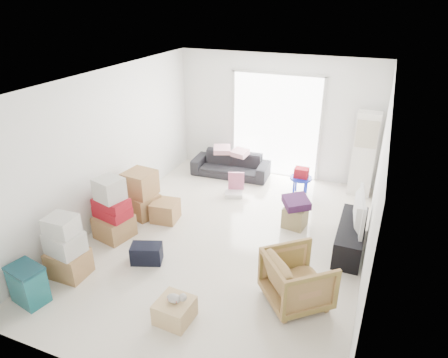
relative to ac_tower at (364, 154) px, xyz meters
name	(u,v)px	position (x,y,z in m)	size (l,w,h in m)	color
room_shell	(225,167)	(-1.95, -2.65, 0.48)	(4.98, 6.48, 3.18)	silver
sliding_door	(275,122)	(-1.95, 0.33, 0.37)	(2.10, 0.04, 2.33)	white
ac_tower	(364,154)	(0.00, 0.00, 0.00)	(0.45, 0.30, 1.75)	white
tv_console	(351,237)	(0.05, -2.13, -0.65)	(0.41, 1.37, 0.46)	black
television	(353,221)	(0.05, -2.13, -0.36)	(0.95, 0.55, 0.12)	black
sofa	(231,161)	(-2.82, -0.15, -0.53)	(1.74, 0.51, 0.68)	#222327
pillow_left	(222,144)	(-3.03, -0.15, -0.13)	(0.38, 0.30, 0.12)	#EBABB3
pillow_right	(240,146)	(-2.59, -0.18, -0.13)	(0.38, 0.30, 0.13)	#EBABB3
armchair	(298,277)	(-0.49, -3.69, -0.47)	(0.79, 0.74, 0.82)	#A9744B
storage_bins	(28,284)	(-3.85, -5.05, -0.59)	(0.54, 0.43, 0.56)	#155A60
box_stack_a	(66,250)	(-3.75, -4.39, -0.43)	(0.55, 0.47, 0.99)	#A5734A
box_stack_b	(112,212)	(-3.75, -3.28, -0.40)	(0.66, 0.65, 1.10)	#A5734A
box_stack_c	(141,194)	(-3.72, -2.46, -0.45)	(0.72, 0.66, 0.88)	#A5734A
loose_box	(165,211)	(-3.21, -2.47, -0.69)	(0.45, 0.45, 0.38)	#A5734A
duffel_bag	(147,253)	(-2.85, -3.69, -0.72)	(0.47, 0.28, 0.30)	black
ottoman	(295,217)	(-0.95, -1.78, -0.68)	(0.38, 0.38, 0.38)	#9F8C5C
blanket	(296,204)	(-0.95, -1.78, -0.42)	(0.42, 0.42, 0.14)	#3E1B44
kids_table	(301,176)	(-1.13, -0.50, -0.46)	(0.46, 0.46, 0.59)	#1122B3
toy_walker	(235,189)	(-2.38, -1.04, -0.74)	(0.44, 0.42, 0.48)	silver
wood_crate	(175,310)	(-1.86, -4.61, -0.73)	(0.44, 0.44, 0.29)	tan
plush_bunny	(176,298)	(-1.83, -4.60, -0.52)	(0.26, 0.15, 0.13)	#B2ADA8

